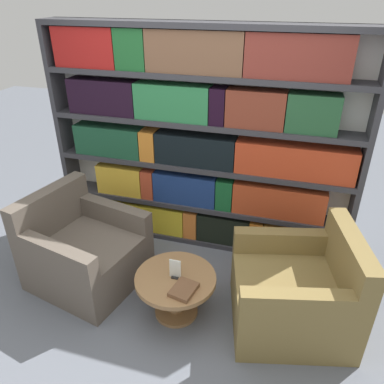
{
  "coord_description": "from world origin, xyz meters",
  "views": [
    {
      "loc": [
        0.89,
        -1.93,
        2.46
      ],
      "look_at": [
        0.1,
        0.75,
        0.93
      ],
      "focal_mm": 35.0,
      "sensor_mm": 36.0,
      "label": 1
    }
  ],
  "objects": [
    {
      "name": "ground_plane",
      "position": [
        0.0,
        0.0,
        0.0
      ],
      "size": [
        14.0,
        14.0,
        0.0
      ],
      "primitive_type": "plane",
      "color": "slate"
    },
    {
      "name": "coffee_table",
      "position": [
        0.1,
        0.27,
        0.28
      ],
      "size": [
        0.67,
        0.67,
        0.39
      ],
      "color": "olive",
      "rests_on": "ground_plane"
    },
    {
      "name": "armchair_right",
      "position": [
        1.06,
        0.46,
        0.3
      ],
      "size": [
        1.09,
        1.04,
        0.86
      ],
      "rotation": [
        0.0,
        0.0,
        -1.33
      ],
      "color": "olive",
      "rests_on": "ground_plane"
    },
    {
      "name": "stray_book",
      "position": [
        0.22,
        0.13,
        0.41
      ],
      "size": [
        0.21,
        0.25,
        0.04
      ],
      "color": "brown",
      "rests_on": "coffee_table"
    },
    {
      "name": "armchair_left",
      "position": [
        -0.86,
        0.45,
        0.3
      ],
      "size": [
        1.08,
        1.03,
        0.86
      ],
      "rotation": [
        0.0,
        0.0,
        1.35
      ],
      "color": "brown",
      "rests_on": "ground_plane"
    },
    {
      "name": "table_sign",
      "position": [
        0.1,
        0.27,
        0.47
      ],
      "size": [
        0.09,
        0.06,
        0.17
      ],
      "color": "black",
      "rests_on": "coffee_table"
    },
    {
      "name": "bookshelf",
      "position": [
        -0.02,
        1.4,
        1.12
      ],
      "size": [
        3.03,
        0.3,
        2.21
      ],
      "color": "silver",
      "rests_on": "ground_plane"
    }
  ]
}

